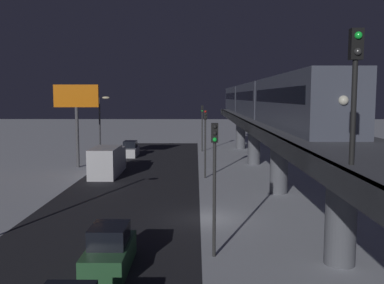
# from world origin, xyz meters

# --- Properties ---
(ground_plane) EXTENTS (240.00, 240.00, 0.00)m
(ground_plane) POSITION_xyz_m (0.00, 0.00, 0.00)
(ground_plane) COLOR silver
(avenue_asphalt) EXTENTS (11.00, 87.77, 0.01)m
(avenue_asphalt) POSITION_xyz_m (5.68, 0.00, 0.00)
(avenue_asphalt) COLOR #28282D
(avenue_asphalt) RESTS_ON ground_plane
(elevated_railway) EXTENTS (5.00, 87.77, 5.59)m
(elevated_railway) POSITION_xyz_m (-6.03, 0.00, 4.82)
(elevated_railway) COLOR slate
(elevated_railway) RESTS_ON ground_plane
(subway_train) EXTENTS (2.94, 55.47, 3.40)m
(subway_train) POSITION_xyz_m (-6.12, -20.54, 7.37)
(subway_train) COLOR #4C5160
(subway_train) RESTS_ON elevated_railway
(rail_signal) EXTENTS (0.36, 0.41, 4.00)m
(rail_signal) POSITION_xyz_m (-4.21, 13.63, 8.32)
(rail_signal) COLOR black
(rail_signal) RESTS_ON elevated_railway
(sedan_green) EXTENTS (1.80, 4.23, 1.97)m
(sedan_green) POSITION_xyz_m (4.28, 7.97, 0.80)
(sedan_green) COLOR #2D6038
(sedan_green) RESTS_ON ground_plane
(sedan_white) EXTENTS (1.80, 4.28, 1.97)m
(sedan_white) POSITION_xyz_m (8.88, -28.44, 0.80)
(sedan_white) COLOR silver
(sedan_white) RESTS_ON ground_plane
(box_truck) EXTENTS (2.40, 7.40, 2.80)m
(box_truck) POSITION_xyz_m (9.08, -15.15, 1.35)
(box_truck) COLOR silver
(box_truck) RESTS_ON ground_plane
(traffic_light_near) EXTENTS (0.32, 0.44, 6.40)m
(traffic_light_near) POSITION_xyz_m (-0.42, 6.46, 4.20)
(traffic_light_near) COLOR #2D2D2D
(traffic_light_near) RESTS_ON ground_plane
(traffic_light_mid) EXTENTS (0.32, 0.44, 6.40)m
(traffic_light_mid) POSITION_xyz_m (-0.42, -13.53, 4.20)
(traffic_light_mid) COLOR #2D2D2D
(traffic_light_mid) RESTS_ON ground_plane
(traffic_light_far) EXTENTS (0.32, 0.44, 6.40)m
(traffic_light_far) POSITION_xyz_m (-0.42, -33.51, 4.20)
(traffic_light_far) COLOR #2D2D2D
(traffic_light_far) RESTS_ON ground_plane
(commercial_billboard) EXTENTS (4.80, 0.36, 8.90)m
(commercial_billboard) POSITION_xyz_m (13.25, -19.70, 6.83)
(commercial_billboard) COLOR #4C4C51
(commercial_billboard) RESTS_ON ground_plane
(street_lamp_far) EXTENTS (1.35, 0.44, 7.65)m
(street_lamp_far) POSITION_xyz_m (11.75, -25.00, 4.81)
(street_lamp_far) COLOR #38383D
(street_lamp_far) RESTS_ON ground_plane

